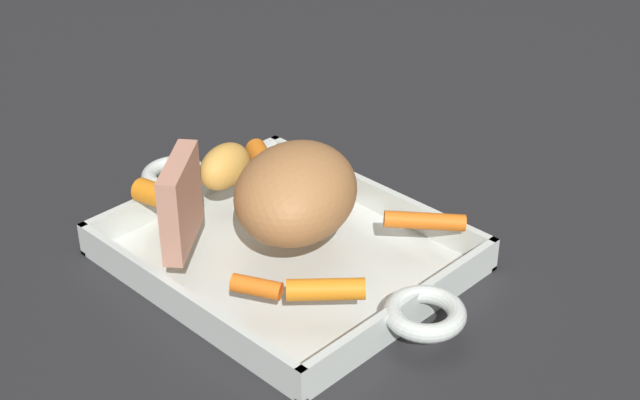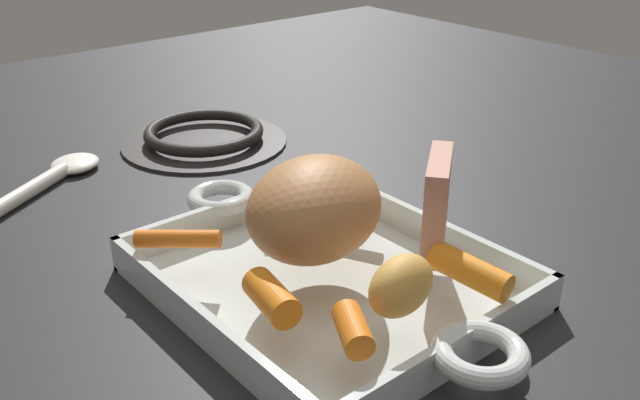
{
  "view_description": "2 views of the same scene",
  "coord_description": "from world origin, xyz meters",
  "px_view_note": "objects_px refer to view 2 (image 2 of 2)",
  "views": [
    {
      "loc": [
        0.51,
        -0.48,
        0.48
      ],
      "look_at": [
        0.03,
        0.02,
        0.07
      ],
      "focal_mm": 53.43,
      "sensor_mm": 36.0,
      "label": 1
    },
    {
      "loc": [
        -0.38,
        0.32,
        0.32
      ],
      "look_at": [
        0.02,
        -0.01,
        0.07
      ],
      "focal_mm": 39.57,
      "sensor_mm": 36.0,
      "label": 2
    }
  ],
  "objects_px": {
    "pork_roast": "(314,208)",
    "baby_carrot_northeast": "(470,271)",
    "baby_carrot_center_left": "(178,239)",
    "roasting_dish": "(326,277)",
    "potato_golden_large": "(401,285)",
    "baby_carrot_short": "(353,329)",
    "baby_carrot_long": "(271,298)",
    "serving_spoon": "(47,180)",
    "baby_carrot_southeast": "(299,190)",
    "roast_slice_outer": "(437,204)",
    "stove_burner_rear": "(204,136)",
    "baby_carrot_center_right": "(357,196)"
  },
  "relations": [
    {
      "from": "baby_carrot_short",
      "to": "stove_burner_rear",
      "type": "height_order",
      "value": "baby_carrot_short"
    },
    {
      "from": "potato_golden_large",
      "to": "stove_burner_rear",
      "type": "relative_size",
      "value": 0.29
    },
    {
      "from": "pork_roast",
      "to": "serving_spoon",
      "type": "height_order",
      "value": "pork_roast"
    },
    {
      "from": "pork_roast",
      "to": "potato_golden_large",
      "type": "distance_m",
      "value": 0.11
    },
    {
      "from": "baby_carrot_southeast",
      "to": "serving_spoon",
      "type": "height_order",
      "value": "baby_carrot_southeast"
    },
    {
      "from": "roasting_dish",
      "to": "baby_carrot_short",
      "type": "height_order",
      "value": "baby_carrot_short"
    },
    {
      "from": "baby_carrot_center_right",
      "to": "roasting_dish",
      "type": "bearing_deg",
      "value": 122.5
    },
    {
      "from": "baby_carrot_center_left",
      "to": "stove_burner_rear",
      "type": "height_order",
      "value": "baby_carrot_center_left"
    },
    {
      "from": "roast_slice_outer",
      "to": "baby_carrot_center_right",
      "type": "distance_m",
      "value": 0.11
    },
    {
      "from": "baby_carrot_center_left",
      "to": "baby_carrot_long",
      "type": "relative_size",
      "value": 1.39
    },
    {
      "from": "roasting_dish",
      "to": "stove_burner_rear",
      "type": "bearing_deg",
      "value": -15.9
    },
    {
      "from": "roast_slice_outer",
      "to": "baby_carrot_short",
      "type": "bearing_deg",
      "value": 110.74
    },
    {
      "from": "baby_carrot_short",
      "to": "baby_carrot_center_left",
      "type": "bearing_deg",
      "value": 7.12
    },
    {
      "from": "baby_carrot_northeast",
      "to": "potato_golden_large",
      "type": "relative_size",
      "value": 1.05
    },
    {
      "from": "stove_burner_rear",
      "to": "serving_spoon",
      "type": "height_order",
      "value": "stove_burner_rear"
    },
    {
      "from": "stove_burner_rear",
      "to": "baby_carrot_long",
      "type": "bearing_deg",
      "value": 154.87
    },
    {
      "from": "roast_slice_outer",
      "to": "baby_carrot_short",
      "type": "relative_size",
      "value": 1.95
    },
    {
      "from": "roasting_dish",
      "to": "baby_carrot_center_left",
      "type": "distance_m",
      "value": 0.13
    },
    {
      "from": "roasting_dish",
      "to": "potato_golden_large",
      "type": "relative_size",
      "value": 6.33
    },
    {
      "from": "baby_carrot_short",
      "to": "baby_carrot_center_right",
      "type": "bearing_deg",
      "value": -43.5
    },
    {
      "from": "baby_carrot_northeast",
      "to": "potato_golden_large",
      "type": "xyz_separation_m",
      "value": [
        0.01,
        0.07,
        0.01
      ]
    },
    {
      "from": "pork_roast",
      "to": "baby_carrot_northeast",
      "type": "height_order",
      "value": "pork_roast"
    },
    {
      "from": "baby_carrot_center_left",
      "to": "serving_spoon",
      "type": "xyz_separation_m",
      "value": [
        0.27,
        0.01,
        -0.03
      ]
    },
    {
      "from": "roast_slice_outer",
      "to": "baby_carrot_long",
      "type": "bearing_deg",
      "value": 86.31
    },
    {
      "from": "baby_carrot_center_right",
      "to": "stove_burner_rear",
      "type": "height_order",
      "value": "baby_carrot_center_right"
    },
    {
      "from": "baby_carrot_short",
      "to": "roasting_dish",
      "type": "bearing_deg",
      "value": -32.09
    },
    {
      "from": "roast_slice_outer",
      "to": "serving_spoon",
      "type": "xyz_separation_m",
      "value": [
        0.4,
        0.17,
        -0.07
      ]
    },
    {
      "from": "stove_burner_rear",
      "to": "serving_spoon",
      "type": "distance_m",
      "value": 0.2
    },
    {
      "from": "baby_carrot_short",
      "to": "serving_spoon",
      "type": "height_order",
      "value": "baby_carrot_short"
    },
    {
      "from": "baby_carrot_short",
      "to": "baby_carrot_northeast",
      "type": "relative_size",
      "value": 0.64
    },
    {
      "from": "roasting_dish",
      "to": "roast_slice_outer",
      "type": "bearing_deg",
      "value": -123.17
    },
    {
      "from": "baby_carrot_southeast",
      "to": "baby_carrot_long",
      "type": "relative_size",
      "value": 1.21
    },
    {
      "from": "roasting_dish",
      "to": "potato_golden_large",
      "type": "xyz_separation_m",
      "value": [
        -0.1,
        0.01,
        0.04
      ]
    },
    {
      "from": "roast_slice_outer",
      "to": "baby_carrot_long",
      "type": "distance_m",
      "value": 0.16
    },
    {
      "from": "roast_slice_outer",
      "to": "pork_roast",
      "type": "bearing_deg",
      "value": 54.25
    },
    {
      "from": "pork_roast",
      "to": "baby_carrot_short",
      "type": "distance_m",
      "value": 0.13
    },
    {
      "from": "roasting_dish",
      "to": "baby_carrot_southeast",
      "type": "xyz_separation_m",
      "value": [
        0.1,
        -0.05,
        0.03
      ]
    },
    {
      "from": "potato_golden_large",
      "to": "serving_spoon",
      "type": "relative_size",
      "value": 0.3
    },
    {
      "from": "roasting_dish",
      "to": "baby_carrot_northeast",
      "type": "xyz_separation_m",
      "value": [
        -0.1,
        -0.05,
        0.03
      ]
    },
    {
      "from": "pork_roast",
      "to": "baby_carrot_northeast",
      "type": "relative_size",
      "value": 2.04
    },
    {
      "from": "pork_roast",
      "to": "baby_carrot_short",
      "type": "height_order",
      "value": "pork_roast"
    },
    {
      "from": "pork_roast",
      "to": "baby_carrot_long",
      "type": "height_order",
      "value": "pork_roast"
    },
    {
      "from": "roast_slice_outer",
      "to": "potato_golden_large",
      "type": "relative_size",
      "value": 1.31
    },
    {
      "from": "baby_carrot_center_right",
      "to": "potato_golden_large",
      "type": "height_order",
      "value": "potato_golden_large"
    },
    {
      "from": "roast_slice_outer",
      "to": "stove_burner_rear",
      "type": "height_order",
      "value": "roast_slice_outer"
    },
    {
      "from": "baby_carrot_center_left",
      "to": "roasting_dish",
      "type": "bearing_deg",
      "value": -134.77
    },
    {
      "from": "potato_golden_large",
      "to": "serving_spoon",
      "type": "xyz_separation_m",
      "value": [
        0.45,
        0.09,
        -0.05
      ]
    },
    {
      "from": "baby_carrot_long",
      "to": "baby_carrot_short",
      "type": "bearing_deg",
      "value": -162.25
    },
    {
      "from": "baby_carrot_long",
      "to": "serving_spoon",
      "type": "height_order",
      "value": "baby_carrot_long"
    },
    {
      "from": "roast_slice_outer",
      "to": "baby_carrot_southeast",
      "type": "distance_m",
      "value": 0.15
    }
  ]
}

